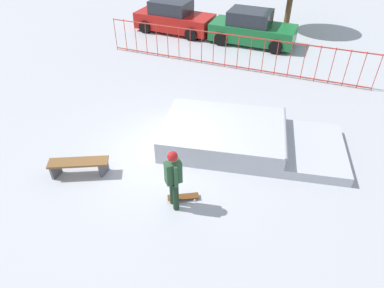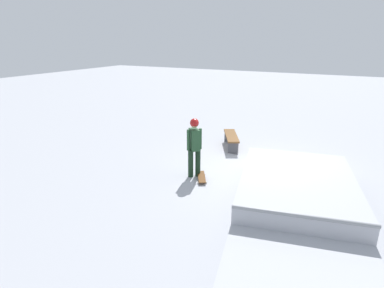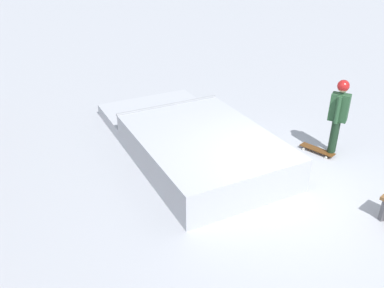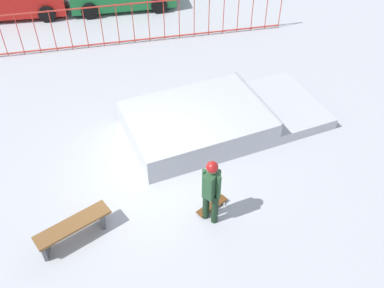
% 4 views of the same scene
% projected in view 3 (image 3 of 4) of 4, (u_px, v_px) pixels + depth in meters
% --- Properties ---
extents(ground_plane, '(60.00, 60.00, 0.00)m').
position_uv_depth(ground_plane, '(292.00, 191.00, 7.67)').
color(ground_plane, '#A8AAB2').
extents(skate_ramp, '(5.81, 3.64, 0.74)m').
position_uv_depth(skate_ramp, '(193.00, 142.00, 8.78)').
color(skate_ramp, '#B0B3BB').
rests_on(skate_ramp, ground).
extents(skater, '(0.42, 0.43, 1.73)m').
position_uv_depth(skater, '(338.00, 112.00, 8.50)').
color(skater, black).
rests_on(skater, ground).
extents(skateboard, '(0.79, 0.57, 0.09)m').
position_uv_depth(skateboard, '(317.00, 150.00, 8.97)').
color(skateboard, '#593314').
rests_on(skateboard, ground).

